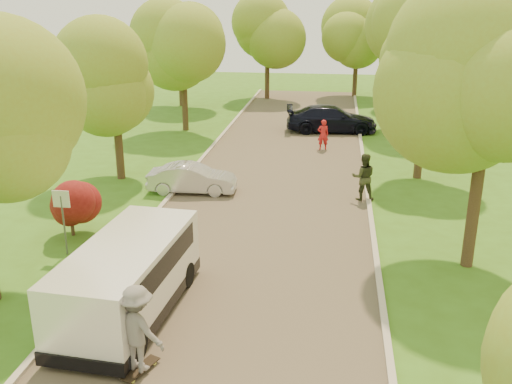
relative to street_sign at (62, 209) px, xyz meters
The scene contains 22 objects.
ground 7.22m from the street_sign, 34.59° to the right, with size 100.00×100.00×0.00m, color #3B6B19.
road 7.22m from the street_sign, 34.59° to the left, with size 8.00×60.00×0.01m, color #4C4438.
curb_left 4.62m from the street_sign, 66.37° to the left, with size 0.18×60.00×0.12m, color #B2AD9E.
curb_right 10.74m from the street_sign, 22.10° to the left, with size 0.18×60.00×0.12m, color #B2AD9E.
street_sign is the anchor object (origin of this frame).
red_shrub 1.65m from the street_sign, 108.43° to the left, with size 1.70×1.70×1.95m.
tree_l_midb 8.61m from the street_sign, 97.22° to the left, with size 4.30×4.20×6.62m.
tree_l_far 18.43m from the street_sign, 91.87° to the left, with size 4.92×4.80×7.79m.
tree_r_mida 13.46m from the street_sign, ahead, with size 5.13×5.00×7.95m.
tree_r_midb 16.27m from the street_sign, 38.90° to the left, with size 4.51×4.40×7.01m.
tree_r_far 24.25m from the street_sign, 56.91° to the left, with size 5.33×5.20×8.34m.
tree_bg_a 26.44m from the street_sign, 96.53° to the left, with size 5.12×5.00×7.72m.
tree_bg_b 31.57m from the street_sign, 63.40° to the left, with size 5.12×5.00×7.95m.
tree_bg_c 30.35m from the street_sign, 84.26° to the left, with size 4.92×4.80×7.33m.
tree_bg_d 33.74m from the street_sign, 72.61° to the left, with size 5.12×5.00×7.72m.
minivan 4.62m from the street_sign, 43.96° to the right, with size 2.48×5.53×2.01m.
silver_sedan 7.07m from the street_sign, 69.11° to the left, with size 1.29×3.71×1.22m, color #B5B5BA.
dark_sedan 20.48m from the street_sign, 66.60° to the left, with size 2.22×5.46×1.59m, color black.
longboard 7.22m from the street_sign, 51.85° to the right, with size 0.65×1.06×0.12m.
skateboarder 7.08m from the street_sign, 51.85° to the right, with size 1.30×0.75×2.01m, color slate.
person_striped 16.39m from the street_sign, 61.74° to the left, with size 0.60×0.39×1.64m, color red.
person_olive 11.66m from the street_sign, 34.46° to the left, with size 0.95×0.74×1.95m, color #313821.
Camera 1 is at (2.58, -11.70, 7.92)m, focal length 40.00 mm.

